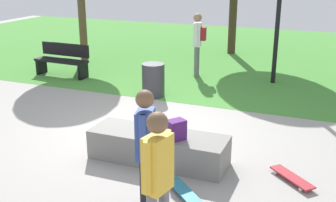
{
  "coord_description": "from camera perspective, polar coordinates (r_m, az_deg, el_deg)",
  "views": [
    {
      "loc": [
        3.32,
        -6.9,
        3.13
      ],
      "look_at": [
        0.83,
        -0.72,
        0.91
      ],
      "focal_mm": 44.91,
      "sensor_mm": 36.0,
      "label": 1
    }
  ],
  "objects": [
    {
      "name": "skateboard_spare",
      "position": [
        6.64,
        16.47,
        -9.9
      ],
      "size": [
        0.72,
        0.69,
        0.08
      ],
      "color": "#A5262D",
      "rests_on": "ground_plane"
    },
    {
      "name": "skateboard_by_ledge",
      "position": [
        6.03,
        2.15,
        -12.11
      ],
      "size": [
        0.72,
        0.69,
        0.08
      ],
      "color": "teal",
      "rests_on": "ground_plane"
    },
    {
      "name": "pedestrian_with_backpack",
      "position": [
        11.9,
        4.1,
        8.42
      ],
      "size": [
        0.39,
        0.42,
        1.77
      ],
      "color": "slate",
      "rests_on": "ground_plane"
    },
    {
      "name": "backpack_on_ledge",
      "position": [
        6.52,
        1.1,
        -3.94
      ],
      "size": [
        0.32,
        0.34,
        0.32
      ],
      "primitive_type": "cube",
      "rotation": [
        0.0,
        0.0,
        4.1
      ],
      "color": "#4C1E66",
      "rests_on": "concrete_ledge"
    },
    {
      "name": "ground_plane",
      "position": [
        8.27,
        -3.45,
        -3.84
      ],
      "size": [
        28.0,
        28.0,
        0.0
      ],
      "primitive_type": "plane",
      "color": "#9E9993"
    },
    {
      "name": "grass_lawn",
      "position": [
        15.47,
        9.2,
        6.53
      ],
      "size": [
        26.6,
        12.22,
        0.01
      ],
      "primitive_type": "cube",
      "color": "#478C38",
      "rests_on": "ground_plane"
    },
    {
      "name": "skater_watching",
      "position": [
        5.18,
        -3.07,
        -5.97
      ],
      "size": [
        0.27,
        0.42,
        1.7
      ],
      "color": "black",
      "rests_on": "ground_plane"
    },
    {
      "name": "trash_bin",
      "position": [
        10.15,
        -2.01,
        2.84
      ],
      "size": [
        0.54,
        0.54,
        0.81
      ],
      "primitive_type": "cylinder",
      "color": "#333338",
      "rests_on": "ground_plane"
    },
    {
      "name": "concrete_ledge",
      "position": [
        6.9,
        -1.33,
        -6.29
      ],
      "size": [
        2.27,
        0.72,
        0.49
      ],
      "primitive_type": "cube",
      "color": "gray",
      "rests_on": "ground_plane"
    },
    {
      "name": "park_bench_center_lawn",
      "position": [
        12.4,
        -14.11,
        5.54
      ],
      "size": [
        1.62,
        0.54,
        0.91
      ],
      "color": "black",
      "rests_on": "ground_plane"
    },
    {
      "name": "skater_performing_trick",
      "position": [
        4.45,
        -1.39,
        -10.11
      ],
      "size": [
        0.26,
        0.42,
        1.71
      ],
      "color": "slate",
      "rests_on": "ground_plane"
    }
  ]
}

